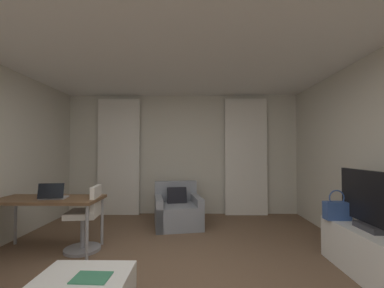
{
  "coord_description": "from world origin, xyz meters",
  "views": [
    {
      "loc": [
        0.27,
        -2.54,
        1.36
      ],
      "look_at": [
        0.23,
        1.46,
        1.48
      ],
      "focal_mm": 23.57,
      "sensor_mm": 36.0,
      "label": 1
    }
  ],
  "objects_px": {
    "armchair": "(178,211)",
    "tv_console": "(372,254)",
    "magazine_open": "(92,278)",
    "tv_flatscreen": "(371,202)",
    "laptop": "(53,195)",
    "desk_chair": "(86,222)",
    "desk": "(49,202)",
    "handbag_primary": "(337,210)"
  },
  "relations": [
    {
      "from": "magazine_open",
      "to": "laptop",
      "type": "bearing_deg",
      "value": 128.25
    },
    {
      "from": "laptop",
      "to": "magazine_open",
      "type": "bearing_deg",
      "value": -51.75
    },
    {
      "from": "desk",
      "to": "handbag_primary",
      "type": "distance_m",
      "value": 3.79
    },
    {
      "from": "desk_chair",
      "to": "tv_console",
      "type": "xyz_separation_m",
      "value": [
        3.41,
        -0.71,
        -0.14
      ]
    },
    {
      "from": "laptop",
      "to": "tv_flatscreen",
      "type": "relative_size",
      "value": 0.35
    },
    {
      "from": "magazine_open",
      "to": "desk",
      "type": "bearing_deg",
      "value": 129.28
    },
    {
      "from": "desk",
      "to": "magazine_open",
      "type": "height_order",
      "value": "desk"
    },
    {
      "from": "armchair",
      "to": "tv_flatscreen",
      "type": "xyz_separation_m",
      "value": [
        2.23,
        -1.88,
        0.55
      ]
    },
    {
      "from": "magazine_open",
      "to": "tv_flatscreen",
      "type": "relative_size",
      "value": 0.28
    },
    {
      "from": "tv_flatscreen",
      "to": "laptop",
      "type": "bearing_deg",
      "value": 170.79
    },
    {
      "from": "magazine_open",
      "to": "tv_flatscreen",
      "type": "xyz_separation_m",
      "value": [
        2.72,
        0.78,
        0.44
      ]
    },
    {
      "from": "magazine_open",
      "to": "tv_console",
      "type": "relative_size",
      "value": 0.23
    },
    {
      "from": "desk",
      "to": "tv_flatscreen",
      "type": "relative_size",
      "value": 1.36
    },
    {
      "from": "desk",
      "to": "tv_flatscreen",
      "type": "distance_m",
      "value": 3.97
    },
    {
      "from": "desk",
      "to": "handbag_primary",
      "type": "xyz_separation_m",
      "value": [
        3.78,
        -0.25,
        -0.03
      ]
    },
    {
      "from": "armchair",
      "to": "laptop",
      "type": "bearing_deg",
      "value": -141.61
    },
    {
      "from": "desk_chair",
      "to": "tv_console",
      "type": "height_order",
      "value": "desk_chair"
    },
    {
      "from": "armchair",
      "to": "desk",
      "type": "height_order",
      "value": "armchair"
    },
    {
      "from": "armchair",
      "to": "handbag_primary",
      "type": "relative_size",
      "value": 2.67
    },
    {
      "from": "laptop",
      "to": "tv_flatscreen",
      "type": "distance_m",
      "value": 3.87
    },
    {
      "from": "desk_chair",
      "to": "tv_console",
      "type": "relative_size",
      "value": 0.71
    },
    {
      "from": "magazine_open",
      "to": "handbag_primary",
      "type": "bearing_deg",
      "value": 25.0
    },
    {
      "from": "armchair",
      "to": "handbag_primary",
      "type": "height_order",
      "value": "handbag_primary"
    },
    {
      "from": "armchair",
      "to": "desk_chair",
      "type": "height_order",
      "value": "desk_chair"
    },
    {
      "from": "tv_console",
      "to": "handbag_primary",
      "type": "height_order",
      "value": "handbag_primary"
    },
    {
      "from": "desk",
      "to": "handbag_primary",
      "type": "bearing_deg",
      "value": -3.84
    },
    {
      "from": "laptop",
      "to": "tv_console",
      "type": "distance_m",
      "value": 3.9
    },
    {
      "from": "desk_chair",
      "to": "laptop",
      "type": "bearing_deg",
      "value": -167.21
    },
    {
      "from": "armchair",
      "to": "tv_flatscreen",
      "type": "bearing_deg",
      "value": -40.16
    },
    {
      "from": "tv_flatscreen",
      "to": "handbag_primary",
      "type": "xyz_separation_m",
      "value": [
        -0.13,
        0.43,
        -0.18
      ]
    },
    {
      "from": "tv_console",
      "to": "handbag_primary",
      "type": "xyz_separation_m",
      "value": [
        -0.13,
        0.42,
        0.37
      ]
    },
    {
      "from": "armchair",
      "to": "laptop",
      "type": "height_order",
      "value": "laptop"
    },
    {
      "from": "armchair",
      "to": "desk_chair",
      "type": "xyz_separation_m",
      "value": [
        -1.18,
        -1.17,
        0.13
      ]
    },
    {
      "from": "magazine_open",
      "to": "handbag_primary",
      "type": "relative_size",
      "value": 0.78
    },
    {
      "from": "armchair",
      "to": "tv_console",
      "type": "relative_size",
      "value": 0.8
    },
    {
      "from": "laptop",
      "to": "tv_flatscreen",
      "type": "bearing_deg",
      "value": -9.21
    },
    {
      "from": "desk_chair",
      "to": "magazine_open",
      "type": "bearing_deg",
      "value": -65.01
    },
    {
      "from": "tv_console",
      "to": "desk_chair",
      "type": "bearing_deg",
      "value": 168.31
    },
    {
      "from": "tv_flatscreen",
      "to": "desk_chair",
      "type": "bearing_deg",
      "value": 168.21
    },
    {
      "from": "magazine_open",
      "to": "tv_console",
      "type": "xyz_separation_m",
      "value": [
        2.72,
        0.79,
        -0.12
      ]
    },
    {
      "from": "laptop",
      "to": "magazine_open",
      "type": "distance_m",
      "value": 1.83
    },
    {
      "from": "desk",
      "to": "desk_chair",
      "type": "xyz_separation_m",
      "value": [
        0.5,
        0.03,
        -0.27
      ]
    }
  ]
}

